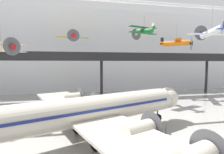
# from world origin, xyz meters

# --- Properties ---
(ground_plane) EXTENTS (260.00, 260.00, 0.00)m
(ground_plane) POSITION_xyz_m (0.00, 0.00, 0.00)
(ground_plane) COLOR #9E9B96
(hangar_back_wall) EXTENTS (140.00, 3.00, 24.33)m
(hangar_back_wall) POSITION_xyz_m (0.00, 37.59, 12.17)
(hangar_back_wall) COLOR silver
(hangar_back_wall) RESTS_ON ground
(mezzanine_walkway) EXTENTS (110.00, 3.20, 11.18)m
(mezzanine_walkway) POSITION_xyz_m (0.00, 26.95, 9.48)
(mezzanine_walkway) COLOR black
(mezzanine_walkway) RESTS_ON ground
(ceiling_truss_beam) EXTENTS (120.00, 0.60, 0.60)m
(ceiling_truss_beam) POSITION_xyz_m (0.00, 12.80, 18.65)
(ceiling_truss_beam) COLOR silver
(airliner_silver_main) EXTENTS (29.25, 34.24, 9.42)m
(airliner_silver_main) POSITION_xyz_m (-5.44, 3.19, 3.36)
(airliner_silver_main) COLOR beige
(airliner_silver_main) RESTS_ON ground
(suspended_plane_orange_highwing) EXTENTS (7.83, 8.70, 6.63)m
(suspended_plane_orange_highwing) POSITION_xyz_m (17.99, 23.92, 13.54)
(suspended_plane_orange_highwing) COLOR orange
(suspended_plane_white_twin) EXTENTS (7.62, 6.23, 5.54)m
(suspended_plane_white_twin) POSITION_xyz_m (16.28, 10.37, 13.80)
(suspended_plane_white_twin) COLOR silver
(suspended_plane_cream_biplane) EXTENTS (5.81, 6.11, 8.61)m
(suspended_plane_cream_biplane) POSITION_xyz_m (-16.58, 12.19, 10.79)
(suspended_plane_cream_biplane) COLOR beige
(suspended_plane_yellow_lowwing) EXTENTS (7.92, 6.47, 4.80)m
(suspended_plane_yellow_lowwing) POSITION_xyz_m (-6.99, 28.73, 15.17)
(suspended_plane_yellow_lowwing) COLOR yellow
(suspended_plane_green_biplane) EXTENTS (6.98, 5.97, 4.61)m
(suspended_plane_green_biplane) POSITION_xyz_m (7.79, 19.38, 15.32)
(suspended_plane_green_biplane) COLOR #1E6B33
(info_sign_pedestal) EXTENTS (0.45, 0.68, 1.24)m
(info_sign_pedestal) POSITION_xyz_m (4.60, 3.58, 0.46)
(info_sign_pedestal) COLOR #4C4C51
(info_sign_pedestal) RESTS_ON ground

